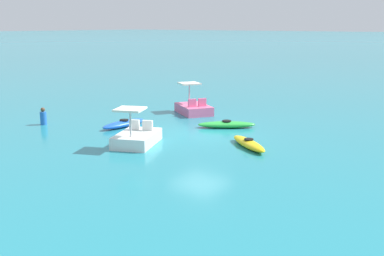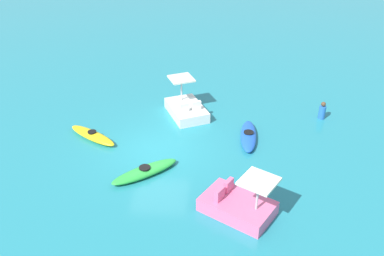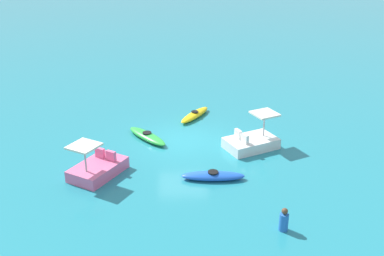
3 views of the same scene
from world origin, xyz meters
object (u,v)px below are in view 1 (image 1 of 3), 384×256
(kayak_green, at_px, (227,125))
(person_near_shore, at_px, (43,117))
(pedal_boat_pink, at_px, (194,108))
(kayak_blue, at_px, (124,124))
(kayak_yellow, at_px, (249,144))
(pedal_boat_white, at_px, (137,137))

(kayak_green, relative_size, person_near_shore, 3.00)
(kayak_green, distance_m, pedal_boat_pink, 4.02)
(kayak_blue, relative_size, kayak_yellow, 1.04)
(pedal_boat_pink, bearing_deg, pedal_boat_white, -161.61)
(kayak_yellow, relative_size, pedal_boat_white, 0.92)
(pedal_boat_pink, xyz_separation_m, person_near_shore, (-6.98, 4.21, 0.05))
(kayak_blue, xyz_separation_m, pedal_boat_pink, (4.85, -0.61, 0.17))
(pedal_boat_white, relative_size, person_near_shore, 3.19)
(kayak_blue, distance_m, pedal_boat_white, 3.58)
(kayak_blue, relative_size, pedal_boat_white, 0.96)
(kayak_green, distance_m, person_near_shore, 9.25)
(kayak_green, height_order, kayak_blue, same)
(kayak_green, xyz_separation_m, kayak_blue, (-2.93, 4.13, 0.00))
(kayak_blue, bearing_deg, kayak_yellow, -86.52)
(kayak_green, distance_m, pedal_boat_white, 5.16)
(pedal_boat_pink, distance_m, person_near_shore, 8.15)
(person_near_shore, bearing_deg, kayak_green, -56.79)
(pedal_boat_white, relative_size, pedal_boat_pink, 0.99)
(kayak_blue, height_order, pedal_boat_pink, pedal_boat_pink)
(kayak_yellow, bearing_deg, kayak_green, 47.60)
(kayak_green, xyz_separation_m, kayak_yellow, (-2.51, -2.75, -0.00))
(kayak_green, distance_m, kayak_yellow, 3.73)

